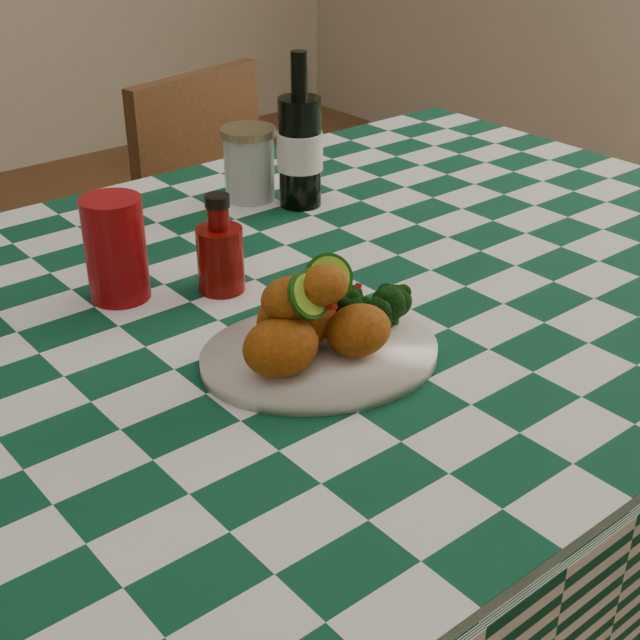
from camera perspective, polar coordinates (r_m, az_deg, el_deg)
dining_table at (r=1.38m, az=-1.99°, el=-13.14°), size 1.66×1.06×0.79m
plate at (r=1.01m, az=0.00°, el=-2.29°), size 0.34×0.30×0.02m
fried_chicken_pile at (r=0.98m, az=-0.16°, el=0.69°), size 0.16×0.12×0.10m
broccoli_side at (r=1.05m, az=3.03°, el=1.10°), size 0.07×0.07×0.05m
red_tumbler at (r=1.16m, az=-12.95°, el=4.46°), size 0.10×0.10×0.14m
ketchup_bottle at (r=1.16m, az=-6.44°, el=4.88°), size 0.07×0.07×0.13m
mason_jar at (r=1.47m, az=-4.56°, el=9.94°), size 0.10×0.10×0.12m
beer_bottle at (r=1.42m, az=-1.31°, el=12.01°), size 0.09×0.09×0.24m
wooden_chair_right at (r=2.12m, az=-4.05°, el=3.60°), size 0.46×0.48×0.84m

